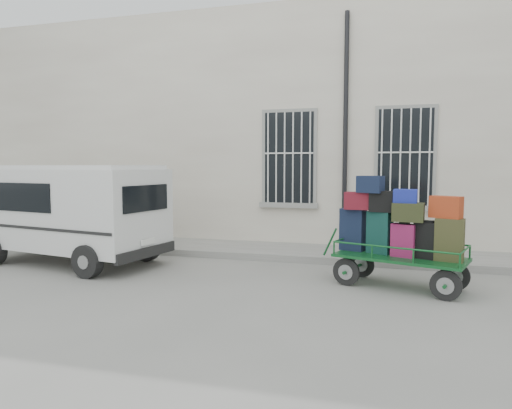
{
  "coord_description": "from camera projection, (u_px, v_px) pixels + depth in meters",
  "views": [
    {
      "loc": [
        1.79,
        -8.03,
        2.05
      ],
      "look_at": [
        -0.7,
        1.0,
        1.26
      ],
      "focal_mm": 32.0,
      "sensor_mm": 36.0,
      "label": 1
    }
  ],
  "objects": [
    {
      "name": "ground",
      "position": [
        278.0,
        278.0,
        8.36
      ],
      "size": [
        80.0,
        80.0,
        0.0
      ],
      "primitive_type": "plane",
      "color": "slate",
      "rests_on": "ground"
    },
    {
      "name": "building",
      "position": [
        319.0,
        134.0,
        13.39
      ],
      "size": [
        24.0,
        5.15,
        6.0
      ],
      "color": "#BFB3A3",
      "rests_on": "ground"
    },
    {
      "name": "sidewalk",
      "position": [
        299.0,
        252.0,
        10.47
      ],
      "size": [
        24.0,
        1.7,
        0.15
      ],
      "primitive_type": "cube",
      "color": "slate",
      "rests_on": "ground"
    },
    {
      "name": "luggage_cart",
      "position": [
        398.0,
        232.0,
        7.66
      ],
      "size": [
        2.49,
        1.56,
        1.88
      ],
      "rotation": [
        0.0,
        0.0,
        -0.32
      ],
      "color": "black",
      "rests_on": "ground"
    },
    {
      "name": "van",
      "position": [
        70.0,
        207.0,
        9.59
      ],
      "size": [
        4.34,
        2.43,
        2.07
      ],
      "rotation": [
        0.0,
        0.0,
        -0.18
      ],
      "color": "silver",
      "rests_on": "ground"
    }
  ]
}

